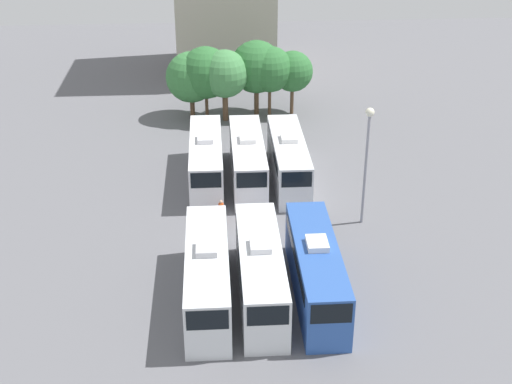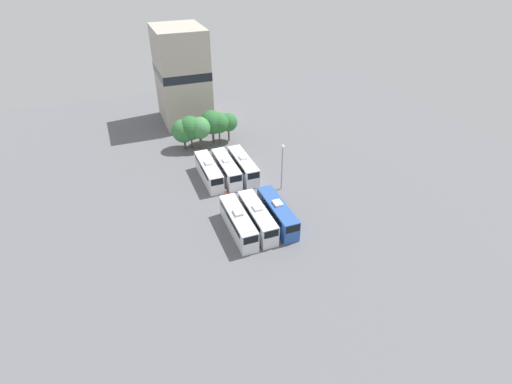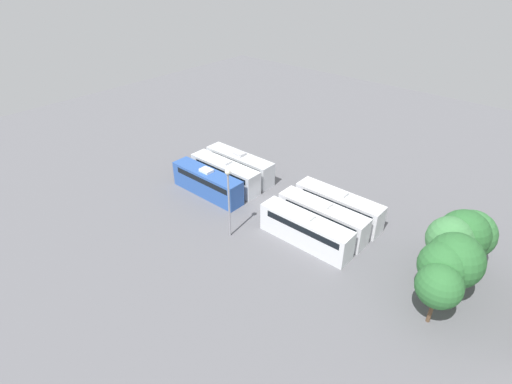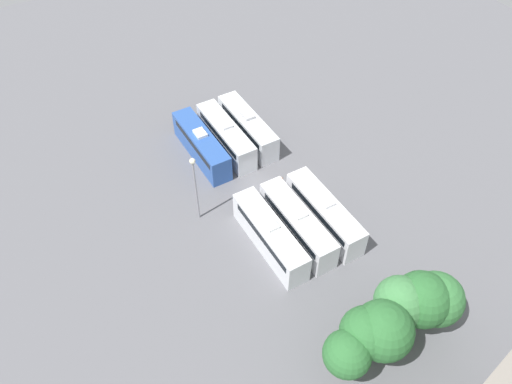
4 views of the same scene
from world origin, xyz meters
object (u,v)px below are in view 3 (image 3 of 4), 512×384
bus_2 (207,182)px  tree_1 (464,234)px  bus_0 (240,165)px  tree_3 (455,260)px  tree_4 (443,265)px  worker_person (288,197)px  tree_5 (439,286)px  tree_2 (450,239)px  bus_4 (323,217)px  bus_1 (225,173)px  light_pole (229,193)px  tree_0 (471,234)px  bus_5 (306,229)px  bus_3 (339,206)px

bus_2 → tree_1: bearing=102.1°
bus_0 → tree_3: (4.78, 29.92, 2.84)m
tree_1 → tree_4: tree_1 is taller
worker_person → tree_3: tree_3 is taller
tree_5 → tree_3: bearing=179.8°
worker_person → tree_2: (0.82, 19.38, 3.70)m
worker_person → tree_1: 20.43m
bus_2 → bus_4: same height
bus_1 → tree_5: bearing=80.2°
bus_1 → tree_3: (1.73, 29.76, 2.84)m
bus_1 → bus_4: (0.11, 15.53, 0.00)m
tree_3 → light_pole: bearing=-74.5°
tree_5 → bus_1: bearing=-99.8°
tree_3 → tree_5: (3.39, -0.01, -0.50)m
tree_2 → tree_3: 3.29m
light_pole → tree_4: (-4.74, 20.89, -1.07)m
worker_person → tree_2: size_ratio=0.25×
worker_person → tree_4: bearing=76.0°
tree_0 → tree_2: size_ratio=0.94×
tree_4 → bus_0: bearing=-101.5°
bus_0 → tree_0: size_ratio=1.71×
bus_5 → bus_2: bearing=-90.1°
bus_4 → tree_5: tree_5 is taller
bus_2 → bus_3: same height
bus_2 → tree_3: bearing=92.9°
bus_1 → worker_person: (-2.09, 9.04, -1.06)m
bus_4 → tree_2: tree_2 is taller
bus_1 → tree_4: 29.49m
tree_2 → tree_3: bearing=24.1°
tree_1 → tree_3: tree_3 is taller
bus_1 → bus_2: size_ratio=1.00×
bus_0 → bus_3: size_ratio=1.00×
bus_0 → worker_person: bearing=84.0°
bus_3 → bus_2: bearing=-68.2°
bus_1 → tree_3: tree_3 is taller
bus_1 → tree_5: tree_5 is taller
bus_0 → bus_3: bearing=90.1°
worker_person → tree_4: 21.14m
tree_3 → bus_2: bearing=-87.1°
bus_0 → tree_0: tree_0 is taller
bus_4 → tree_5: size_ratio=1.76×
bus_1 → tree_2: (-1.27, 28.42, 2.64)m
bus_3 → tree_4: 15.04m
light_pole → tree_3: bearing=105.5°
bus_2 → tree_1: 29.93m
bus_0 → tree_0: (-1.31, 29.67, 2.05)m
bus_4 → tree_0: 14.82m
tree_1 → tree_3: bearing=7.7°
bus_2 → bus_5: bearing=89.9°
bus_2 → worker_person: bus_2 is taller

